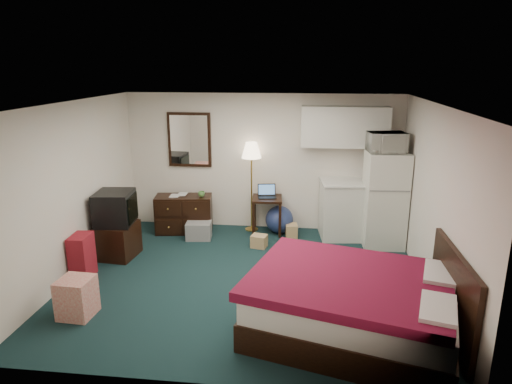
# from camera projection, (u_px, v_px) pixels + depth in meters

# --- Properties ---
(floor) EXTENTS (5.00, 4.50, 0.01)m
(floor) POSITION_uv_depth(u_px,v_px,m) (246.00, 280.00, 6.57)
(floor) COLOR black
(floor) RESTS_ON ground
(ceiling) EXTENTS (5.00, 4.50, 0.01)m
(ceiling) POSITION_uv_depth(u_px,v_px,m) (245.00, 104.00, 5.89)
(ceiling) COLOR beige
(ceiling) RESTS_ON walls
(walls) EXTENTS (5.01, 4.51, 2.50)m
(walls) POSITION_uv_depth(u_px,v_px,m) (246.00, 196.00, 6.23)
(walls) COLOR beige
(walls) RESTS_ON floor
(mirror) EXTENTS (0.80, 0.06, 1.00)m
(mirror) POSITION_uv_depth(u_px,v_px,m) (189.00, 140.00, 8.40)
(mirror) COLOR white
(mirror) RESTS_ON walls
(upper_cabinets) EXTENTS (1.50, 0.35, 0.70)m
(upper_cabinets) POSITION_uv_depth(u_px,v_px,m) (345.00, 127.00, 7.86)
(upper_cabinets) COLOR silver
(upper_cabinets) RESTS_ON walls
(headboard) EXTENTS (0.06, 1.56, 1.00)m
(headboard) POSITION_uv_depth(u_px,v_px,m) (453.00, 295.00, 5.00)
(headboard) COLOR black
(headboard) RESTS_ON walls
(dresser) EXTENTS (1.06, 0.59, 0.69)m
(dresser) POSITION_uv_depth(u_px,v_px,m) (184.00, 214.00, 8.36)
(dresser) COLOR black
(dresser) RESTS_ON floor
(floor_lamp) EXTENTS (0.42, 0.42, 1.65)m
(floor_lamp) POSITION_uv_depth(u_px,v_px,m) (252.00, 187.00, 8.33)
(floor_lamp) COLOR gold
(floor_lamp) RESTS_ON floor
(desk) EXTENTS (0.57, 0.57, 0.67)m
(desk) POSITION_uv_depth(u_px,v_px,m) (267.00, 215.00, 8.31)
(desk) COLOR black
(desk) RESTS_ON floor
(exercise_ball) EXTENTS (0.54, 0.54, 0.51)m
(exercise_ball) POSITION_uv_depth(u_px,v_px,m) (279.00, 220.00, 8.33)
(exercise_ball) COLOR navy
(exercise_ball) RESTS_ON floor
(kitchen_counter) EXTENTS (0.98, 0.79, 1.00)m
(kitchen_counter) POSITION_uv_depth(u_px,v_px,m) (347.00, 210.00, 8.09)
(kitchen_counter) COLOR silver
(kitchen_counter) RESTS_ON floor
(fridge) EXTENTS (0.70, 0.70, 1.62)m
(fridge) POSITION_uv_depth(u_px,v_px,m) (384.00, 199.00, 7.64)
(fridge) COLOR silver
(fridge) RESTS_ON floor
(bed) EXTENTS (2.57, 2.24, 0.70)m
(bed) POSITION_uv_depth(u_px,v_px,m) (353.00, 306.00, 5.18)
(bed) COLOR maroon
(bed) RESTS_ON floor
(tv_stand) EXTENTS (0.60, 0.65, 0.55)m
(tv_stand) POSITION_uv_depth(u_px,v_px,m) (118.00, 240.00, 7.30)
(tv_stand) COLOR black
(tv_stand) RESTS_ON floor
(suitcase) EXTENTS (0.27, 0.41, 0.65)m
(suitcase) POSITION_uv_depth(u_px,v_px,m) (82.00, 257.00, 6.56)
(suitcase) COLOR maroon
(suitcase) RESTS_ON floor
(retail_box) EXTENTS (0.41, 0.41, 0.49)m
(retail_box) POSITION_uv_depth(u_px,v_px,m) (77.00, 297.00, 5.57)
(retail_box) COLOR beige
(retail_box) RESTS_ON floor
(file_bin) EXTENTS (0.47, 0.37, 0.30)m
(file_bin) POSITION_uv_depth(u_px,v_px,m) (199.00, 230.00, 8.07)
(file_bin) COLOR gray
(file_bin) RESTS_ON floor
(cardboard_box_a) EXTENTS (0.29, 0.26, 0.21)m
(cardboard_box_a) POSITION_uv_depth(u_px,v_px,m) (259.00, 241.00, 7.71)
(cardboard_box_a) COLOR #AE8E4B
(cardboard_box_a) RESTS_ON floor
(cardboard_box_b) EXTENTS (0.23, 0.27, 0.24)m
(cardboard_box_b) POSITION_uv_depth(u_px,v_px,m) (291.00, 231.00, 8.16)
(cardboard_box_b) COLOR #AE8E4B
(cardboard_box_b) RESTS_ON floor
(laptop) EXTENTS (0.36, 0.31, 0.22)m
(laptop) POSITION_uv_depth(u_px,v_px,m) (267.00, 192.00, 8.18)
(laptop) COLOR black
(laptop) RESTS_ON desk
(crt_tv) EXTENTS (0.62, 0.66, 0.52)m
(crt_tv) POSITION_uv_depth(u_px,v_px,m) (115.00, 208.00, 7.17)
(crt_tv) COLOR black
(crt_tv) RESTS_ON tv_stand
(microwave) EXTENTS (0.63, 0.42, 0.40)m
(microwave) POSITION_uv_depth(u_px,v_px,m) (387.00, 140.00, 7.34)
(microwave) COLOR silver
(microwave) RESTS_ON fridge
(book_a) EXTENTS (0.17, 0.03, 0.23)m
(book_a) POSITION_uv_depth(u_px,v_px,m) (170.00, 190.00, 8.21)
(book_a) COLOR #AE8E4B
(book_a) RESTS_ON dresser
(book_b) EXTENTS (0.17, 0.03, 0.22)m
(book_b) POSITION_uv_depth(u_px,v_px,m) (177.00, 189.00, 8.30)
(book_b) COLOR #AE8E4B
(book_b) RESTS_ON dresser
(mug) EXTENTS (0.14, 0.12, 0.12)m
(mug) POSITION_uv_depth(u_px,v_px,m) (201.00, 193.00, 8.20)
(mug) COLOR #4F873E
(mug) RESTS_ON dresser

